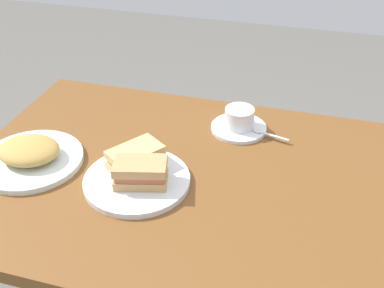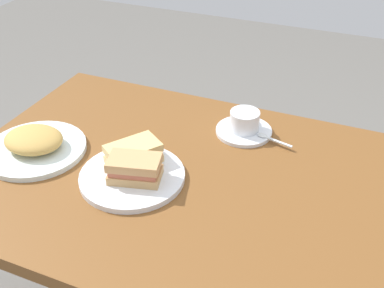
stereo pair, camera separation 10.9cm
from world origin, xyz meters
name	(u,v)px [view 2 (the right image)]	position (x,y,z in m)	size (l,w,h in m)	color
dining_table	(205,212)	(0.00, 0.00, 0.60)	(1.18, 0.73, 0.70)	brown
sandwich_plate	(132,176)	(0.16, 0.06, 0.71)	(0.24, 0.24, 0.01)	silver
sandwich_front	(135,169)	(0.14, 0.07, 0.74)	(0.13, 0.10, 0.06)	tan
sandwich_back	(133,153)	(0.18, 0.02, 0.74)	(0.13, 0.14, 0.05)	#D6B675
coffee_saucer	(244,131)	(-0.02, -0.23, 0.71)	(0.15, 0.15, 0.01)	white
coffee_cup	(245,120)	(-0.02, -0.23, 0.74)	(0.08, 0.10, 0.05)	silver
spoon	(269,138)	(-0.09, -0.21, 0.71)	(0.10, 0.04, 0.01)	silver
side_plate	(36,149)	(0.43, 0.06, 0.71)	(0.25, 0.25, 0.01)	silver
side_food_pile	(34,139)	(0.43, 0.06, 0.74)	(0.15, 0.12, 0.04)	tan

